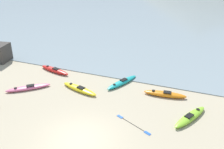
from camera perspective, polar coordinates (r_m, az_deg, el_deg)
name	(u,v)px	position (r m, az deg, el deg)	size (l,w,h in m)	color
ground_plane	(80,139)	(15.64, -7.08, -13.78)	(400.00, 400.00, 0.00)	tan
bay_water	(184,8)	(55.04, 15.37, 13.88)	(160.00, 70.00, 0.06)	gray
kayak_on_sand_0	(79,89)	(20.54, -7.10, -3.10)	(3.47, 1.63, 0.35)	yellow
kayak_on_sand_1	(165,94)	(20.01, 11.46, -4.19)	(3.22, 1.04, 0.38)	orange
kayak_on_sand_2	(190,117)	(17.80, 16.67, -8.81)	(2.01, 3.37, 0.36)	#8CCC2D
kayak_on_sand_3	(55,70)	(24.15, -12.38, 0.96)	(3.40, 1.47, 0.38)	red
kayak_on_sand_4	(122,82)	(21.43, 2.24, -1.68)	(1.86, 3.43, 0.35)	teal
kayak_on_sand_5	(28,88)	(21.60, -17.76, -2.74)	(2.98, 2.81, 0.32)	#E5668C
loose_paddle	(133,124)	(16.69, 4.61, -10.79)	(2.58, 1.37, 0.03)	black
shoreline_rock	(0,53)	(28.02, -23.24, 4.37)	(1.60, 1.79, 1.72)	#423D38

